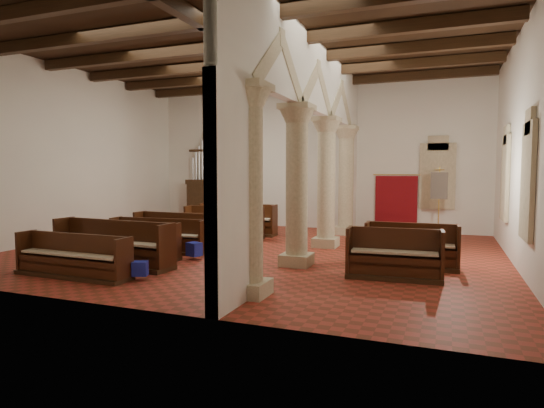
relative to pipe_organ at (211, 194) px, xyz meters
The scene contains 32 objects.
floor 7.24m from the pipe_organ, 50.71° to the right, with size 14.00×14.00×0.00m, color maroon.
ceiling 8.48m from the pipe_organ, 50.71° to the right, with size 14.00×14.00×0.00m, color #331F11.
wall_back 4.81m from the pipe_organ, ahead, with size 14.00×0.02×6.00m, color silver.
wall_front 12.46m from the pipe_organ, 68.63° to the right, with size 14.00×0.02×6.00m, color silver.
wall_left 6.26m from the pipe_organ, 114.44° to the right, with size 0.02×12.00×6.00m, color silver.
wall_right 12.85m from the pipe_organ, 25.56° to the right, with size 0.02×12.00×6.00m, color silver.
ceiling_beams 8.38m from the pipe_organ, 50.71° to the right, with size 13.80×11.80×0.30m, color #3B2312, non-canonical shape.
arcade 8.65m from the pipe_organ, 41.12° to the right, with size 0.90×11.90×6.00m.
window_right_a 13.47m from the pipe_organ, 31.37° to the right, with size 0.03×1.00×2.20m, color #367962.
window_right_b 11.89m from the pipe_organ, 14.65° to the right, with size 0.03×1.00×2.20m, color #367962.
window_back 9.55m from the pipe_organ, ahead, with size 1.00×0.03×2.20m, color #367962.
pipe_organ is the anchor object (origin of this frame).
lectern 1.37m from the pipe_organ, ahead, with size 0.58×0.62×1.16m.
dossal_curtain 8.01m from the pipe_organ, ahead, with size 1.80×0.07×2.17m.
processional_banner 9.77m from the pipe_organ, ahead, with size 0.55×0.70×2.55m.
hymnal_box_a 10.41m from the pipe_organ, 69.99° to the right, with size 0.32×0.26×0.32m, color navy.
hymnal_box_b 8.13m from the pipe_organ, 64.55° to the right, with size 0.37×0.30×0.37m, color navy.
hymnal_box_c 6.89m from the pipe_organ, 59.81° to the right, with size 0.31×0.25×0.31m, color #161593.
tube_heater_a 9.89m from the pipe_organ, 78.75° to the right, with size 0.09×0.09×0.94m, color white.
tube_heater_b 10.29m from the pipe_organ, 73.55° to the right, with size 0.10×0.10×0.97m, color silver.
nave_pew_0 10.26m from the pipe_organ, 79.18° to the right, with size 3.02×0.73×0.98m.
nave_pew_1 8.99m from the pipe_organ, 77.53° to the right, with size 3.53×0.99×1.15m.
nave_pew_2 8.14m from the pipe_organ, 76.27° to the right, with size 2.62×0.85×1.02m.
nave_pew_3 7.01m from the pipe_organ, 74.27° to the right, with size 3.06×0.86×0.99m.
nave_pew_4 6.18m from the pipe_organ, 70.00° to the right, with size 3.35×0.85×1.07m.
nave_pew_5 5.24m from the pipe_organ, 60.64° to the right, with size 2.48×0.64×0.96m.
nave_pew_6 4.40m from the pipe_organ, 55.27° to the right, with size 2.89×0.92×1.13m.
nave_pew_7 3.72m from the pipe_organ, 45.05° to the right, with size 2.98×0.94×1.15m.
nave_pew_8 2.64m from the pipe_organ, 38.26° to the right, with size 2.90×0.81×1.05m.
aisle_pew_0 11.62m from the pipe_organ, 40.70° to the right, with size 2.14×0.88×1.12m.
aisle_pew_1 11.04m from the pipe_organ, 34.58° to the right, with size 2.27×0.82×1.11m.
aisle_pew_2 10.77m from the pipe_organ, 31.21° to the right, with size 1.81×0.75×0.96m.
Camera 1 is at (5.34, -12.43, 2.44)m, focal length 30.00 mm.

